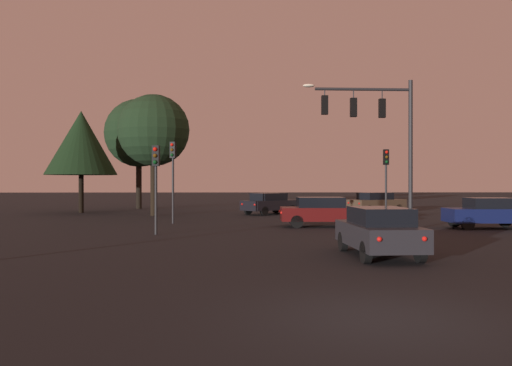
{
  "coord_description": "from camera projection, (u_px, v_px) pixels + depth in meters",
  "views": [
    {
      "loc": [
        -2.29,
        -8.79,
        2.29
      ],
      "look_at": [
        -1.71,
        17.89,
        2.25
      ],
      "focal_mm": 36.9,
      "sensor_mm": 36.0,
      "label": 1
    }
  ],
  "objects": [
    {
      "name": "car_crossing_right",
      "position": [
        322.0,
        211.0,
        27.04
      ],
      "size": [
        4.44,
        1.91,
        1.52
      ],
      "color": "#4C0F0F",
      "rests_on": "ground"
    },
    {
      "name": "tree_left_far",
      "position": [
        139.0,
        133.0,
        45.28
      ],
      "size": [
        5.84,
        5.84,
        9.45
      ],
      "color": "black",
      "rests_on": "ground"
    },
    {
      "name": "car_parked_lot",
      "position": [
        270.0,
        203.0,
        37.41
      ],
      "size": [
        4.35,
        4.16,
        1.52
      ],
      "color": "black",
      "rests_on": "ground"
    },
    {
      "name": "car_crossing_left",
      "position": [
        488.0,
        213.0,
        25.93
      ],
      "size": [
        4.02,
        1.83,
        1.52
      ],
      "color": "#0F1947",
      "rests_on": "ground"
    },
    {
      "name": "traffic_light_median",
      "position": [
        386.0,
        170.0,
        30.58
      ],
      "size": [
        0.3,
        0.35,
        4.2
      ],
      "color": "#232326",
      "rests_on": "ground"
    },
    {
      "name": "traffic_light_corner_left",
      "position": [
        173.0,
        166.0,
        29.08
      ],
      "size": [
        0.36,
        0.38,
        4.53
      ],
      "color": "#232326",
      "rests_on": "ground"
    },
    {
      "name": "traffic_signal_mast_arm",
      "position": [
        378.0,
        125.0,
        25.07
      ],
      "size": [
        5.29,
        0.48,
        7.18
      ],
      "color": "#232326",
      "rests_on": "ground"
    },
    {
      "name": "tree_behind_sign",
      "position": [
        154.0,
        131.0,
        35.85
      ],
      "size": [
        4.88,
        4.88,
        8.28
      ],
      "color": "black",
      "rests_on": "ground"
    },
    {
      "name": "traffic_light_corner_right",
      "position": [
        156.0,
        171.0,
        22.91
      ],
      "size": [
        0.33,
        0.37,
        3.89
      ],
      "color": "#232326",
      "rests_on": "ground"
    },
    {
      "name": "car_far_lane",
      "position": [
        376.0,
        202.0,
        39.26
      ],
      "size": [
        4.68,
        3.58,
        1.52
      ],
      "color": "#473828",
      "rests_on": "ground"
    },
    {
      "name": "ground_plane",
      "position": [
        281.0,
        218.0,
        33.33
      ],
      "size": [
        168.0,
        168.0,
        0.0
      ],
      "primitive_type": "plane",
      "color": "black",
      "rests_on": "ground"
    },
    {
      "name": "car_nearside_lane",
      "position": [
        379.0,
        231.0,
        16.16
      ],
      "size": [
        1.99,
        4.26,
        1.52
      ],
      "color": "#232328",
      "rests_on": "ground"
    },
    {
      "name": "tree_center_horizon",
      "position": [
        81.0,
        143.0,
        39.21
      ],
      "size": [
        5.29,
        5.29,
        7.62
      ],
      "color": "black",
      "rests_on": "ground"
    }
  ]
}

